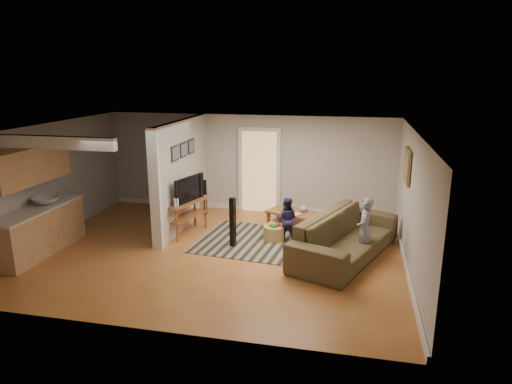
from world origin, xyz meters
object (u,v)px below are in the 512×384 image
at_px(sofa, 345,256).
at_px(toy_basket, 274,232).
at_px(tv_console, 186,204).
at_px(speaker_right, 205,197).
at_px(toddler, 286,240).
at_px(coffee_table, 293,215).
at_px(speaker_left, 233,222).
at_px(child, 363,258).

distance_m(sofa, toy_basket, 1.66).
xyz_separation_m(tv_console, toy_basket, (2.00, 0.03, -0.52)).
height_order(speaker_right, toddler, speaker_right).
distance_m(coffee_table, speaker_left, 1.73).
xyz_separation_m(speaker_left, child, (2.66, -0.07, -0.53)).
bearing_deg(toy_basket, speaker_left, -144.75).
bearing_deg(speaker_right, child, -50.78).
distance_m(sofa, speaker_right, 4.17).
bearing_deg(speaker_right, tv_console, -110.59).
relative_size(coffee_table, toy_basket, 2.61).
distance_m(sofa, speaker_left, 2.38).
distance_m(speaker_left, speaker_right, 2.38).
bearing_deg(sofa, coffee_table, 63.65).
xyz_separation_m(tv_console, child, (3.88, -0.60, -0.70)).
distance_m(tv_console, toy_basket, 2.07).
bearing_deg(sofa, speaker_left, 110.66).
bearing_deg(tv_console, speaker_left, -6.98).
height_order(child, toddler, child).
bearing_deg(coffee_table, toddler, -92.76).
relative_size(toy_basket, child, 0.40).
xyz_separation_m(speaker_right, toy_basket, (2.06, -1.46, -0.27)).
bearing_deg(toddler, toy_basket, 4.52).
height_order(tv_console, child, tv_console).
height_order(sofa, coffee_table, coffee_table).
height_order(sofa, speaker_right, speaker_right).
relative_size(sofa, coffee_table, 2.31).
relative_size(sofa, toy_basket, 6.03).
relative_size(sofa, speaker_right, 3.25).
xyz_separation_m(coffee_table, tv_console, (-2.30, -0.81, 0.36)).
bearing_deg(sofa, speaker_right, 82.11).
relative_size(coffee_table, tv_console, 0.97).
distance_m(coffee_table, tv_console, 2.47).
xyz_separation_m(sofa, toddler, (-1.28, 0.63, 0.00)).
height_order(speaker_right, toy_basket, speaker_right).
distance_m(sofa, toddler, 1.42).
xyz_separation_m(coffee_table, speaker_right, (-2.36, 0.67, 0.11)).
height_order(tv_console, toddler, tv_console).
xyz_separation_m(toy_basket, toddler, (0.26, 0.02, -0.18)).
bearing_deg(child, toy_basket, -104.62).
height_order(speaker_left, toddler, speaker_left).
height_order(coffee_table, tv_console, tv_console).
xyz_separation_m(speaker_right, toddler, (2.32, -1.43, -0.45)).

